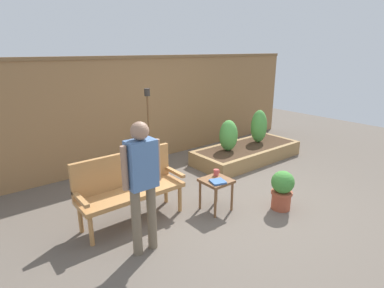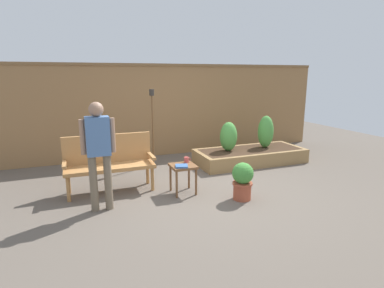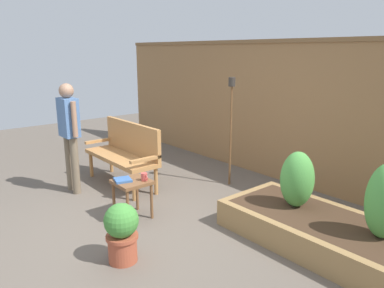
% 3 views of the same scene
% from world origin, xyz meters
% --- Properties ---
extents(ground_plane, '(14.00, 14.00, 0.00)m').
position_xyz_m(ground_plane, '(0.00, 0.00, 0.00)').
color(ground_plane, '#60564C').
extents(fence_back, '(8.40, 0.14, 2.16)m').
position_xyz_m(fence_back, '(0.00, 2.60, 1.09)').
color(fence_back, olive).
rests_on(fence_back, ground_plane).
extents(garden_bench, '(1.44, 0.48, 0.94)m').
position_xyz_m(garden_bench, '(-1.47, 0.62, 0.54)').
color(garden_bench, '#B77F47').
rests_on(garden_bench, ground_plane).
extents(side_table, '(0.40, 0.40, 0.48)m').
position_xyz_m(side_table, '(-0.37, 0.05, 0.40)').
color(side_table, brown).
rests_on(side_table, ground_plane).
extents(cup_on_table, '(0.11, 0.07, 0.10)m').
position_xyz_m(cup_on_table, '(-0.27, 0.17, 0.53)').
color(cup_on_table, '#CC4C47').
rests_on(cup_on_table, side_table).
extents(book_on_table, '(0.24, 0.24, 0.03)m').
position_xyz_m(book_on_table, '(-0.42, -0.03, 0.49)').
color(book_on_table, '#38609E').
rests_on(book_on_table, side_table).
extents(potted_boxwood, '(0.33, 0.33, 0.59)m').
position_xyz_m(potted_boxwood, '(0.41, -0.53, 0.32)').
color(potted_boxwood, '#A84C33').
rests_on(potted_boxwood, ground_plane).
extents(raised_planter_bed, '(2.40, 1.00, 0.30)m').
position_xyz_m(raised_planter_bed, '(1.62, 1.22, 0.15)').
color(raised_planter_bed, '#997547').
rests_on(raised_planter_bed, ground_plane).
extents(shrub_near_bench, '(0.37, 0.37, 0.63)m').
position_xyz_m(shrub_near_bench, '(1.10, 1.28, 0.61)').
color(shrub_near_bench, brown).
rests_on(shrub_near_bench, raised_planter_bed).
extents(shrub_far_corner, '(0.35, 0.35, 0.72)m').
position_xyz_m(shrub_far_corner, '(2.04, 1.28, 0.66)').
color(shrub_far_corner, brown).
rests_on(shrub_far_corner, raised_planter_bed).
extents(tiki_torch, '(0.10, 0.10, 1.62)m').
position_xyz_m(tiki_torch, '(-0.43, 1.80, 1.12)').
color(tiki_torch, brown).
rests_on(tiki_torch, ground_plane).
extents(person_by_bench, '(0.47, 0.20, 1.56)m').
position_xyz_m(person_by_bench, '(-1.68, -0.14, 0.93)').
color(person_by_bench, '#70604C').
rests_on(person_by_bench, ground_plane).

